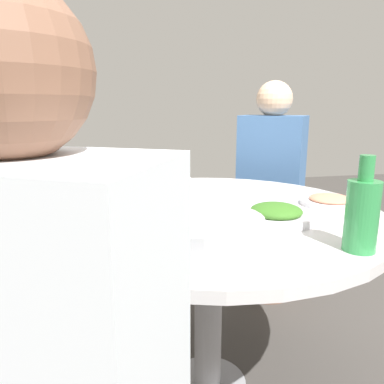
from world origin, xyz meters
TOP-DOWN VIEW (x-y plane):
  - round_dining_table at (0.00, 0.00)m, footprint 1.19×1.19m
  - rice_bowl at (0.35, -0.11)m, footprint 0.32×0.32m
  - soup_bowl at (-0.30, -0.15)m, footprint 0.26×0.28m
  - dish_shrimp at (0.03, 0.45)m, footprint 0.21×0.21m
  - dish_eggplant at (0.05, -0.22)m, footprint 0.24×0.24m
  - dish_greens at (0.17, 0.17)m, footprint 0.23×0.23m
  - green_bottle at (0.45, 0.27)m, footprint 0.08×0.08m
  - tea_cup_near at (0.13, -0.52)m, footprint 0.06×0.06m
  - tea_cup_far at (-0.06, -0.47)m, footprint 0.07×0.07m
  - diner_left at (0.80, -0.43)m, footprint 0.45×0.44m
  - stool_for_diner_right at (-0.69, 0.53)m, footprint 0.30×0.30m
  - diner_right at (-0.69, 0.53)m, footprint 0.46×0.46m

SIDE VIEW (x-z plane):
  - stool_for_diner_right at x=-0.69m, z-range 0.00..0.44m
  - round_dining_table at x=0.00m, z-range 0.27..0.99m
  - dish_shrimp at x=0.03m, z-range 0.72..0.76m
  - dish_eggplant at x=0.05m, z-range 0.72..0.76m
  - dish_greens at x=0.17m, z-range 0.72..0.77m
  - tea_cup_near at x=0.13m, z-range 0.72..0.77m
  - soup_bowl at x=-0.30m, z-range 0.72..0.78m
  - tea_cup_far at x=-0.06m, z-range 0.72..0.79m
  - diner_left at x=0.80m, z-range 0.38..1.14m
  - diner_right at x=-0.69m, z-range 0.38..1.14m
  - rice_bowl at x=0.35m, z-range 0.72..0.81m
  - green_bottle at x=0.45m, z-range 0.70..0.94m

